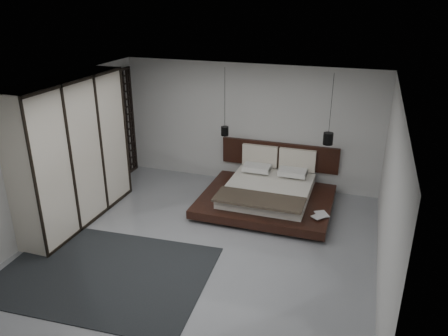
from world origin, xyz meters
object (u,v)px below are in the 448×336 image
(pendant_right, at_px, (328,139))
(lattice_screen, at_px, (124,124))
(rug, at_px, (104,273))
(bed, at_px, (268,193))
(pendant_left, at_px, (225,131))
(wardrobe, at_px, (72,152))

(pendant_right, bearing_deg, lattice_screen, 178.54)
(lattice_screen, relative_size, pendant_right, 1.80)
(rug, bearing_deg, bed, 59.06)
(lattice_screen, xyz_separation_m, rug, (1.75, -3.79, -1.29))
(rug, bearing_deg, pendant_left, 77.08)
(pendant_right, distance_m, wardrobe, 5.05)
(bed, relative_size, rug, 0.81)
(pendant_left, bearing_deg, wardrobe, -137.07)
(bed, xyz_separation_m, rug, (-1.95, -3.25, -0.27))
(bed, bearing_deg, rug, -120.94)
(pendant_left, xyz_separation_m, wardrobe, (-2.34, -2.18, -0.02))
(bed, bearing_deg, pendant_left, 159.38)
(lattice_screen, height_order, pendant_right, pendant_right)
(lattice_screen, distance_m, pendant_right, 4.81)
(lattice_screen, relative_size, rug, 0.78)
(rug, bearing_deg, lattice_screen, 114.81)
(lattice_screen, bearing_deg, pendant_left, -2.71)
(wardrobe, xyz_separation_m, rug, (1.50, -1.49, -1.40))
(lattice_screen, distance_m, rug, 4.37)
(bed, distance_m, pendant_left, 1.65)
(lattice_screen, bearing_deg, bed, -8.29)
(pendant_left, relative_size, wardrobe, 0.52)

